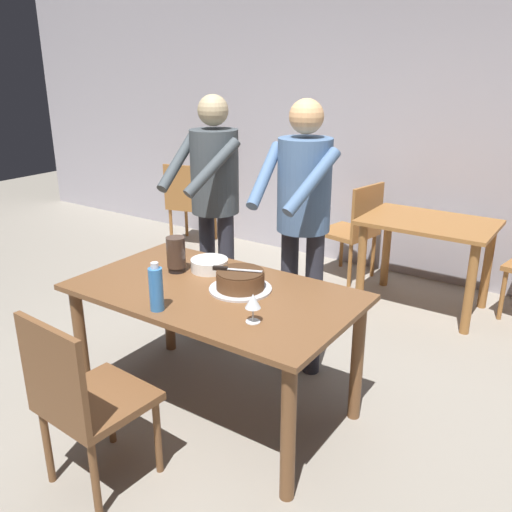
{
  "coord_description": "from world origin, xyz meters",
  "views": [
    {
      "loc": [
        1.7,
        -2.1,
        1.91
      ],
      "look_at": [
        0.12,
        0.23,
        0.9
      ],
      "focal_mm": 37.99,
      "sensor_mm": 36.0,
      "label": 1
    }
  ],
  "objects_px": {
    "main_dining_table": "(214,308)",
    "background_table": "(427,240)",
    "chair_near_side": "(83,397)",
    "hurricane_lamp": "(176,254)",
    "plate_stack": "(209,265)",
    "cake_knife": "(227,269)",
    "cake_on_platter": "(240,281)",
    "background_chair_3": "(354,228)",
    "background_chair_1": "(189,201)",
    "wine_glass_near": "(253,302)",
    "person_cutting_cake": "(303,210)",
    "person_standing_beside": "(214,194)",
    "water_bottle": "(156,288)"
  },
  "relations": [
    {
      "from": "cake_knife",
      "to": "person_standing_beside",
      "type": "relative_size",
      "value": 0.15
    },
    {
      "from": "background_table",
      "to": "background_chair_1",
      "type": "distance_m",
      "value": 2.65
    },
    {
      "from": "background_chair_3",
      "to": "chair_near_side",
      "type": "bearing_deg",
      "value": -88.22
    },
    {
      "from": "person_standing_beside",
      "to": "background_chair_3",
      "type": "bearing_deg",
      "value": 78.75
    },
    {
      "from": "cake_knife",
      "to": "person_standing_beside",
      "type": "bearing_deg",
      "value": 132.55
    },
    {
      "from": "cake_on_platter",
      "to": "plate_stack",
      "type": "xyz_separation_m",
      "value": [
        -0.32,
        0.14,
        -0.02
      ]
    },
    {
      "from": "wine_glass_near",
      "to": "chair_near_side",
      "type": "height_order",
      "value": "chair_near_side"
    },
    {
      "from": "cake_on_platter",
      "to": "plate_stack",
      "type": "relative_size",
      "value": 1.55
    },
    {
      "from": "cake_on_platter",
      "to": "wine_glass_near",
      "type": "xyz_separation_m",
      "value": [
        0.27,
        -0.28,
        0.05
      ]
    },
    {
      "from": "water_bottle",
      "to": "cake_knife",
      "type": "bearing_deg",
      "value": 72.26
    },
    {
      "from": "main_dining_table",
      "to": "plate_stack",
      "type": "distance_m",
      "value": 0.33
    },
    {
      "from": "cake_on_platter",
      "to": "background_table",
      "type": "relative_size",
      "value": 0.34
    },
    {
      "from": "wine_glass_near",
      "to": "background_table",
      "type": "height_order",
      "value": "wine_glass_near"
    },
    {
      "from": "main_dining_table",
      "to": "background_table",
      "type": "distance_m",
      "value": 2.11
    },
    {
      "from": "background_chair_1",
      "to": "plate_stack",
      "type": "bearing_deg",
      "value": -46.55
    },
    {
      "from": "person_standing_beside",
      "to": "chair_near_side",
      "type": "height_order",
      "value": "person_standing_beside"
    },
    {
      "from": "chair_near_side",
      "to": "background_chair_1",
      "type": "bearing_deg",
      "value": 123.28
    },
    {
      "from": "cake_knife",
      "to": "hurricane_lamp",
      "type": "height_order",
      "value": "hurricane_lamp"
    },
    {
      "from": "plate_stack",
      "to": "cake_knife",
      "type": "bearing_deg",
      "value": -32.49
    },
    {
      "from": "main_dining_table",
      "to": "cake_knife",
      "type": "bearing_deg",
      "value": 42.07
    },
    {
      "from": "wine_glass_near",
      "to": "person_standing_beside",
      "type": "bearing_deg",
      "value": 136.16
    },
    {
      "from": "cake_knife",
      "to": "cake_on_platter",
      "type": "bearing_deg",
      "value": 22.18
    },
    {
      "from": "background_chair_1",
      "to": "person_standing_beside",
      "type": "bearing_deg",
      "value": -44.3
    },
    {
      "from": "main_dining_table",
      "to": "background_chair_3",
      "type": "xyz_separation_m",
      "value": [
        -0.2,
        2.3,
        -0.15
      ]
    },
    {
      "from": "cake_knife",
      "to": "hurricane_lamp",
      "type": "xyz_separation_m",
      "value": [
        -0.4,
        0.04,
        -0.01
      ]
    },
    {
      "from": "chair_near_side",
      "to": "background_chair_1",
      "type": "relative_size",
      "value": 1.0
    },
    {
      "from": "hurricane_lamp",
      "to": "background_table",
      "type": "height_order",
      "value": "hurricane_lamp"
    },
    {
      "from": "hurricane_lamp",
      "to": "person_cutting_cake",
      "type": "height_order",
      "value": "person_cutting_cake"
    },
    {
      "from": "main_dining_table",
      "to": "hurricane_lamp",
      "type": "height_order",
      "value": "hurricane_lamp"
    },
    {
      "from": "cake_on_platter",
      "to": "person_cutting_cake",
      "type": "relative_size",
      "value": 0.2
    },
    {
      "from": "plate_stack",
      "to": "background_chair_3",
      "type": "distance_m",
      "value": 2.11
    },
    {
      "from": "main_dining_table",
      "to": "background_chair_1",
      "type": "xyz_separation_m",
      "value": [
        -2.11,
        2.23,
        -0.15
      ]
    },
    {
      "from": "wine_glass_near",
      "to": "person_cutting_cake",
      "type": "xyz_separation_m",
      "value": [
        -0.22,
        0.85,
        0.22
      ]
    },
    {
      "from": "main_dining_table",
      "to": "plate_stack",
      "type": "bearing_deg",
      "value": 133.0
    },
    {
      "from": "main_dining_table",
      "to": "person_cutting_cake",
      "type": "height_order",
      "value": "person_cutting_cake"
    },
    {
      "from": "main_dining_table",
      "to": "cake_knife",
      "type": "height_order",
      "value": "cake_knife"
    },
    {
      "from": "wine_glass_near",
      "to": "person_standing_beside",
      "type": "height_order",
      "value": "person_standing_beside"
    },
    {
      "from": "main_dining_table",
      "to": "person_standing_beside",
      "type": "relative_size",
      "value": 0.9
    },
    {
      "from": "cake_knife",
      "to": "chair_near_side",
      "type": "distance_m",
      "value": 0.96
    },
    {
      "from": "cake_knife",
      "to": "chair_near_side",
      "type": "bearing_deg",
      "value": -100.61
    },
    {
      "from": "main_dining_table",
      "to": "water_bottle",
      "type": "distance_m",
      "value": 0.43
    },
    {
      "from": "hurricane_lamp",
      "to": "person_standing_beside",
      "type": "bearing_deg",
      "value": 106.8
    },
    {
      "from": "chair_near_side",
      "to": "background_table",
      "type": "bearing_deg",
      "value": 77.38
    },
    {
      "from": "cake_knife",
      "to": "plate_stack",
      "type": "height_order",
      "value": "cake_knife"
    },
    {
      "from": "wine_glass_near",
      "to": "background_table",
      "type": "relative_size",
      "value": 0.14
    },
    {
      "from": "chair_near_side",
      "to": "person_standing_beside",
      "type": "bearing_deg",
      "value": 105.54
    },
    {
      "from": "wine_glass_near",
      "to": "background_chair_1",
      "type": "xyz_separation_m",
      "value": [
        -2.5,
        2.43,
        -0.36
      ]
    },
    {
      "from": "chair_near_side",
      "to": "hurricane_lamp",
      "type": "bearing_deg",
      "value": 104.72
    },
    {
      "from": "background_table",
      "to": "background_chair_3",
      "type": "height_order",
      "value": "background_chair_3"
    },
    {
      "from": "chair_near_side",
      "to": "background_table",
      "type": "height_order",
      "value": "chair_near_side"
    }
  ]
}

